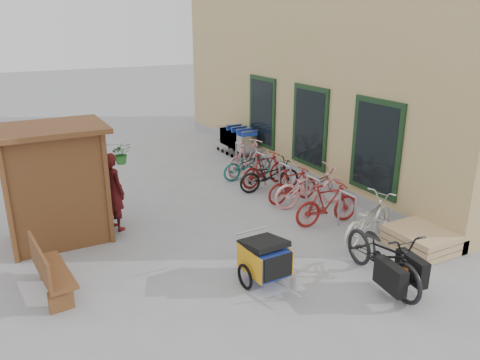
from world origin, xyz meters
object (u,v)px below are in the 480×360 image
bench (49,270)px  bike_3 (293,185)px  child_trailer (265,257)px  bike_6 (248,164)px  person_kiosk (113,192)px  bike_0 (368,219)px  kiosk (48,169)px  bike_5 (265,169)px  pallet_stack (420,240)px  bike_4 (270,175)px  bike_7 (248,157)px  cargo_bike (384,255)px  shopping_carts (235,138)px  bike_2 (310,187)px  bike_1 (327,204)px

bench → bike_3: size_ratio=1.00×
child_trailer → bike_6: size_ratio=0.90×
person_kiosk → bike_0: (4.42, -3.05, -0.38)m
kiosk → bike_0: 6.51m
bike_5 → bike_6: bike_5 is taller
bench → bike_5: size_ratio=0.94×
pallet_stack → person_kiosk: person_kiosk is taller
pallet_stack → bike_5: bearing=98.6°
bike_0 → bike_4: size_ratio=1.09×
bike_4 → bike_7: (0.20, 1.53, 0.08)m
cargo_bike → person_kiosk: (-3.48, 4.44, 0.33)m
cargo_bike → bike_6: bearing=91.3°
kiosk → child_trailer: bearing=-49.6°
shopping_carts → person_kiosk: person_kiosk is taller
pallet_stack → bike_0: bike_0 is taller
child_trailer → bike_6: (2.53, 5.09, -0.05)m
bike_2 → bike_7: bike_7 is taller
shopping_carts → bike_2: (-0.54, -4.89, -0.11)m
person_kiosk → bike_4: size_ratio=1.03×
bench → bike_7: 7.28m
shopping_carts → cargo_bike: cargo_bike is taller
pallet_stack → bike_0: 1.07m
bike_7 → bike_3: bearing=157.7°
bike_6 → pallet_stack: bearing=-174.3°
bike_2 → cargo_bike: bearing=170.8°
bench → cargo_bike: cargo_bike is taller
pallet_stack → person_kiosk: size_ratio=0.70×
person_kiosk → bike_3: (4.30, -0.52, -0.42)m
pallet_stack → person_kiosk: bearing=142.5°
bike_5 → bench: bearing=108.5°
bike_4 → pallet_stack: bearing=-158.6°
bike_6 → bike_2: bearing=-176.4°
child_trailer → person_kiosk: person_kiosk is taller
kiosk → child_trailer: 4.64m
cargo_bike → kiosk: bearing=145.0°
pallet_stack → bike_0: (-0.63, 0.82, 0.27)m
cargo_bike → bike_7: bearing=90.0°
pallet_stack → person_kiosk: (-5.06, 3.87, 0.65)m
bike_3 → bike_5: bike_5 is taller
shopping_carts → bench: bearing=-137.8°
cargo_bike → person_kiosk: size_ratio=1.23×
bike_7 → bike_6: bearing=130.3°
kiosk → shopping_carts: (6.28, 3.95, -0.94)m
bike_1 → pallet_stack: bearing=-149.7°
kiosk → bike_7: size_ratio=1.44×
kiosk → bike_3: kiosk is taller
kiosk → bench: size_ratio=1.70×
cargo_bike → bike_7: size_ratio=1.23×
bike_2 → bike_3: size_ratio=1.31×
person_kiosk → kiosk: bearing=68.0°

